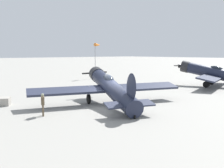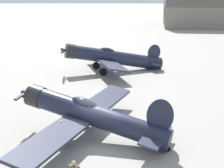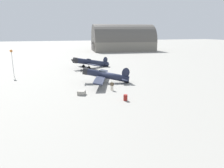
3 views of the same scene
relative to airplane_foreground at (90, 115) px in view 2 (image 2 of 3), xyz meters
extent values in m
plane|color=gray|center=(0.46, -0.18, -1.49)|extent=(400.00, 400.00, 0.00)
cylinder|color=#1E2338|center=(0.46, -0.18, -0.06)|extent=(8.72, 4.32, 2.83)
cylinder|color=#232326|center=(-3.44, 1.31, 0.71)|extent=(1.54, 1.68, 1.51)
cone|color=#232326|center=(-4.05, 1.54, 0.83)|extent=(0.80, 0.76, 0.66)
cube|color=black|center=(-4.19, 1.59, 0.83)|extent=(0.75, 2.61, 0.20)
ellipsoid|color=black|center=(-0.36, 0.13, 0.64)|extent=(1.95, 1.35, 0.98)
cube|color=#282D42|center=(-0.52, 0.20, -0.21)|extent=(6.15, 12.74, 0.47)
ellipsoid|color=#1E2338|center=(3.90, -1.48, 0.50)|extent=(1.75, 0.76, 2.20)
cube|color=#282D42|center=(3.72, -1.41, -0.64)|extent=(2.24, 3.57, 0.30)
cylinder|color=#999BA0|center=(-1.55, -1.05, -0.54)|extent=(0.14, 0.14, 1.11)
cylinder|color=black|center=(-1.55, -1.05, -1.09)|extent=(0.82, 0.47, 0.80)
cylinder|color=#999BA0|center=(-0.47, 1.82, -0.54)|extent=(0.14, 0.14, 1.11)
cylinder|color=black|center=(-0.47, 1.82, -1.09)|extent=(0.82, 0.47, 0.80)
cylinder|color=black|center=(4.39, -1.67, -1.35)|extent=(0.30, 0.19, 0.28)
cylinder|color=#1E2338|center=(1.45, 17.63, -0.02)|extent=(10.41, 4.32, 3.32)
cylinder|color=#232326|center=(-3.32, 16.21, 0.93)|extent=(1.55, 1.79, 1.66)
cone|color=#232326|center=(-3.94, 16.03, 1.06)|extent=(0.81, 0.79, 0.72)
cube|color=black|center=(-4.09, 15.99, 1.06)|extent=(0.53, 2.86, 0.22)
ellipsoid|color=black|center=(0.46, 17.33, 0.78)|extent=(1.94, 1.24, 0.99)
cube|color=#282D42|center=(0.26, 17.28, -0.17)|extent=(5.10, 11.14, 0.56)
ellipsoid|color=#1E2338|center=(5.63, 18.87, 0.34)|extent=(1.77, 0.63, 2.05)
cube|color=#282D42|center=(5.43, 18.81, -0.74)|extent=(2.02, 3.57, 0.30)
cylinder|color=#999BA0|center=(0.12, 15.56, -0.50)|extent=(0.14, 0.14, 1.19)
cylinder|color=black|center=(0.12, 15.56, -1.09)|extent=(0.82, 0.42, 0.80)
cylinder|color=#999BA0|center=(-0.79, 18.64, -0.50)|extent=(0.14, 0.14, 1.19)
cylinder|color=black|center=(-0.79, 18.64, -1.09)|extent=(0.82, 0.42, 0.80)
cylinder|color=black|center=(6.22, 19.04, -1.35)|extent=(0.30, 0.18, 0.28)
sphere|color=#9B9D7E|center=(-0.26, -5.78, -0.04)|extent=(0.20, 0.20, 0.20)
camera|label=1|loc=(15.18, -12.94, 2.79)|focal=39.32mm
camera|label=2|loc=(1.60, -19.18, 7.14)|focal=55.77mm
camera|label=3|loc=(-10.65, -38.25, 8.20)|focal=33.32mm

